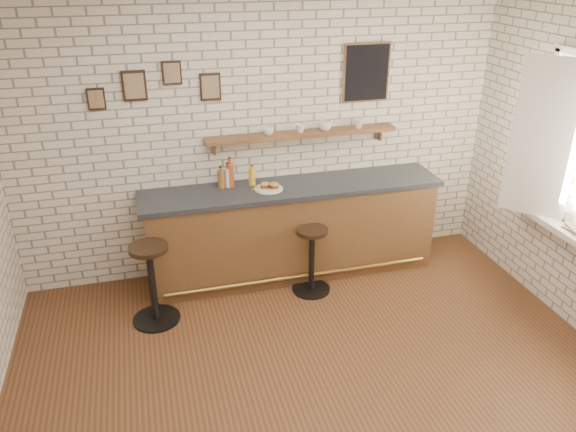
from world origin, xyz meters
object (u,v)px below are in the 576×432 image
(book_lower, at_px, (571,231))
(shelf_cup_d, at_px, (359,124))
(bitters_bottle_amber, at_px, (230,175))
(book_upper, at_px, (569,227))
(ciabatta_sandwich, at_px, (269,185))
(bitters_bottle_white, at_px, (228,177))
(sandwich_plate, at_px, (269,189))
(shelf_cup_c, at_px, (325,126))
(bar_stool_right, at_px, (312,258))
(bitters_bottle_brown, at_px, (221,179))
(condiment_bottle_yellow, at_px, (252,176))
(shelf_cup_a, at_px, (268,131))
(bar_counter, at_px, (292,230))
(shelf_cup_b, at_px, (300,128))
(bar_stool_left, at_px, (152,281))

(book_lower, bearing_deg, shelf_cup_d, 113.40)
(bitters_bottle_amber, height_order, book_upper, bitters_bottle_amber)
(ciabatta_sandwich, relative_size, bitters_bottle_white, 0.77)
(sandwich_plate, bearing_deg, shelf_cup_c, 19.52)
(bitters_bottle_white, distance_m, bar_stool_right, 1.17)
(book_upper, bearing_deg, bitters_bottle_brown, 166.21)
(condiment_bottle_yellow, bearing_deg, bitters_bottle_brown, 180.00)
(bar_stool_right, height_order, shelf_cup_a, shelf_cup_a)
(sandwich_plate, height_order, shelf_cup_c, shelf_cup_c)
(bitters_bottle_amber, bearing_deg, bitters_bottle_white, 180.00)
(bar_counter, relative_size, shelf_cup_b, 33.70)
(condiment_bottle_yellow, xyz_separation_m, bar_stool_right, (0.48, -0.55, -0.72))
(condiment_bottle_yellow, bearing_deg, ciabatta_sandwich, -50.67)
(bitters_bottle_white, xyz_separation_m, shelf_cup_a, (0.44, 0.06, 0.43))
(shelf_cup_d, bearing_deg, bitters_bottle_brown, 155.31)
(bitters_bottle_white, distance_m, condiment_bottle_yellow, 0.24)
(bitters_bottle_amber, bearing_deg, shelf_cup_d, 2.61)
(bar_stool_left, bearing_deg, condiment_bottle_yellow, 31.08)
(bitters_bottle_brown, bearing_deg, shelf_cup_d, 2.44)
(bar_stool_right, bearing_deg, sandwich_plate, 132.20)
(bar_stool_left, bearing_deg, shelf_cup_a, 29.29)
(condiment_bottle_yellow, xyz_separation_m, shelf_cup_a, (0.19, 0.06, 0.44))
(sandwich_plate, relative_size, ciabatta_sandwich, 1.39)
(shelf_cup_a, bearing_deg, shelf_cup_b, -39.93)
(condiment_bottle_yellow, distance_m, bar_stool_right, 1.03)
(ciabatta_sandwich, distance_m, book_lower, 2.80)
(bitters_bottle_brown, bearing_deg, bitters_bottle_amber, -0.00)
(condiment_bottle_yellow, height_order, shelf_cup_d, shelf_cup_d)
(book_lower, bearing_deg, shelf_cup_a, 128.52)
(bitters_bottle_brown, bearing_deg, ciabatta_sandwich, -20.61)
(bitters_bottle_amber, height_order, book_lower, bitters_bottle_amber)
(bar_counter, bearing_deg, condiment_bottle_yellow, 160.56)
(bar_stool_right, bearing_deg, shelf_cup_d, 41.98)
(shelf_cup_d, bearing_deg, bar_stool_right, -165.15)
(shelf_cup_c, bearing_deg, bar_counter, 124.60)
(bar_counter, height_order, bitters_bottle_amber, bitters_bottle_amber)
(shelf_cup_c, bearing_deg, condiment_bottle_yellow, 102.60)
(bitters_bottle_white, bearing_deg, shelf_cup_c, 3.47)
(bitters_bottle_brown, height_order, book_upper, bitters_bottle_brown)
(bar_counter, relative_size, shelf_cup_c, 24.07)
(bar_stool_left, bearing_deg, bar_stool_right, 3.94)
(ciabatta_sandwich, height_order, shelf_cup_c, shelf_cup_c)
(shelf_cup_a, bearing_deg, book_lower, -75.99)
(sandwich_plate, xyz_separation_m, book_lower, (2.40, -1.47, -0.08))
(shelf_cup_b, bearing_deg, shelf_cup_c, -41.93)
(sandwich_plate, xyz_separation_m, shelf_cup_d, (1.03, 0.23, 0.53))
(bitters_bottle_white, xyz_separation_m, condiment_bottle_yellow, (0.24, 0.00, -0.02))
(bar_stool_left, bearing_deg, shelf_cup_c, 20.96)
(bar_stool_right, height_order, shelf_cup_c, shelf_cup_c)
(bitters_bottle_amber, distance_m, shelf_cup_a, 0.58)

